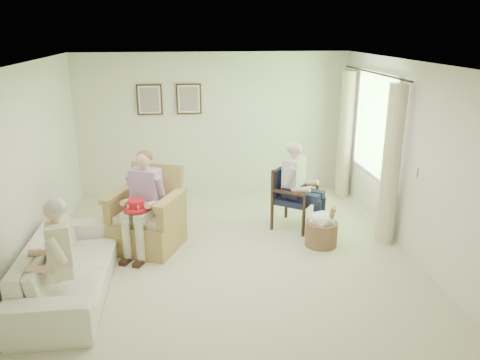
{
  "coord_description": "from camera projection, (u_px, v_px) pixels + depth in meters",
  "views": [
    {
      "loc": [
        -0.53,
        -5.8,
        3.02
      ],
      "look_at": [
        0.18,
        0.16,
        1.05
      ],
      "focal_mm": 35.0,
      "sensor_mm": 36.0,
      "label": 1
    }
  ],
  "objects": [
    {
      "name": "framed_print_right",
      "position": [
        189.0,
        99.0,
        8.43
      ],
      "size": [
        0.45,
        0.05,
        0.55
      ],
      "color": "#382114",
      "rests_on": "back_wall"
    },
    {
      "name": "hatbox",
      "position": [
        322.0,
        228.0,
        6.72
      ],
      "size": [
        0.61,
        0.61,
        0.68
      ],
      "color": "#A37B58",
      "rests_on": "ground"
    },
    {
      "name": "right_wall",
      "position": [
        411.0,
        160.0,
        6.35
      ],
      "size": [
        0.04,
        5.5,
        2.6
      ],
      "primitive_type": "cube",
      "color": "silver",
      "rests_on": "ground"
    },
    {
      "name": "sofa",
      "position": [
        70.0,
        266.0,
        5.53
      ],
      "size": [
        2.28,
        0.89,
        0.67
      ],
      "primitive_type": "imported",
      "rotation": [
        0.0,
        0.0,
        1.57
      ],
      "color": "white",
      "rests_on": "ground"
    },
    {
      "name": "person_dark",
      "position": [
        297.0,
        181.0,
        7.12
      ],
      "size": [
        0.4,
        0.63,
        1.35
      ],
      "rotation": [
        0.0,
        0.0,
        0.95
      ],
      "color": "#191C38",
      "rests_on": "ground"
    },
    {
      "name": "wicker_armchair",
      "position": [
        148.0,
        223.0,
        6.66
      ],
      "size": [
        0.9,
        0.89,
        1.15
      ],
      "rotation": [
        0.0,
        0.0,
        -0.41
      ],
      "color": "tan",
      "rests_on": "ground"
    },
    {
      "name": "red_hat",
      "position": [
        136.0,
        206.0,
        6.21
      ],
      "size": [
        0.33,
        0.33,
        0.14
      ],
      "color": "red",
      "rests_on": "person_wicker"
    },
    {
      "name": "person_sofa",
      "position": [
        55.0,
        252.0,
        4.93
      ],
      "size": [
        0.42,
        0.62,
        1.31
      ],
      "rotation": [
        0.0,
        0.0,
        -1.34
      ],
      "color": "beige",
      "rests_on": "ground"
    },
    {
      "name": "left_wall",
      "position": [
        27.0,
        173.0,
        5.79
      ],
      "size": [
        0.04,
        5.5,
        2.6
      ],
      "primitive_type": "cube",
      "color": "silver",
      "rests_on": "ground"
    },
    {
      "name": "back_wall",
      "position": [
        214.0,
        124.0,
        8.66
      ],
      "size": [
        5.0,
        0.04,
        2.6
      ],
      "primitive_type": "cube",
      "color": "silver",
      "rests_on": "ground"
    },
    {
      "name": "floor",
      "position": [
        229.0,
        256.0,
        6.48
      ],
      "size": [
        5.5,
        5.5,
        0.0
      ],
      "primitive_type": "plane",
      "color": "beige",
      "rests_on": "ground"
    },
    {
      "name": "curtain_right",
      "position": [
        345.0,
        136.0,
        8.43
      ],
      "size": [
        0.34,
        0.34,
        2.3
      ],
      "primitive_type": "cylinder",
      "color": "beige",
      "rests_on": "ground"
    },
    {
      "name": "wood_armchair",
      "position": [
        294.0,
        194.0,
        7.35
      ],
      "size": [
        0.61,
        0.57,
        0.94
      ],
      "rotation": [
        0.0,
        0.0,
        0.95
      ],
      "color": "black",
      "rests_on": "ground"
    },
    {
      "name": "curtain_left",
      "position": [
        391.0,
        166.0,
        6.58
      ],
      "size": [
        0.34,
        0.34,
        2.3
      ],
      "primitive_type": "cylinder",
      "color": "beige",
      "rests_on": "ground"
    },
    {
      "name": "window",
      "position": [
        376.0,
        122.0,
        7.39
      ],
      "size": [
        0.13,
        2.5,
        1.63
      ],
      "color": "#2D6B23",
      "rests_on": "right_wall"
    },
    {
      "name": "ceiling",
      "position": [
        227.0,
        63.0,
        5.66
      ],
      "size": [
        5.0,
        5.5,
        0.02
      ],
      "primitive_type": "cube",
      "color": "white",
      "rests_on": "back_wall"
    },
    {
      "name": "framed_print_left",
      "position": [
        149.0,
        100.0,
        8.35
      ],
      "size": [
        0.45,
        0.05,
        0.55
      ],
      "color": "#382114",
      "rests_on": "back_wall"
    },
    {
      "name": "person_wicker",
      "position": [
        145.0,
        195.0,
        6.37
      ],
      "size": [
        0.4,
        0.62,
        1.41
      ],
      "rotation": [
        0.0,
        0.0,
        -0.41
      ],
      "color": "beige",
      "rests_on": "ground"
    },
    {
      "name": "front_wall",
      "position": [
        262.0,
        270.0,
        3.48
      ],
      "size": [
        5.0,
        0.04,
        2.6
      ],
      "primitive_type": "cube",
      "color": "silver",
      "rests_on": "ground"
    }
  ]
}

